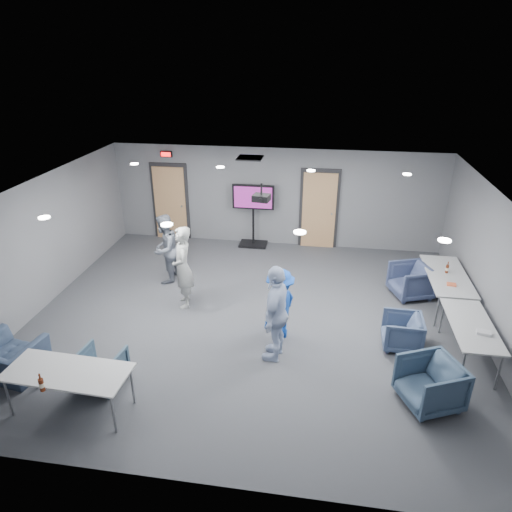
# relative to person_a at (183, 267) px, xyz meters

# --- Properties ---
(floor) EXTENTS (9.00, 9.00, 0.00)m
(floor) POSITION_rel_person_a_xyz_m (1.52, -0.31, -0.90)
(floor) COLOR #3A3C42
(floor) RESTS_ON ground
(ceiling) EXTENTS (9.00, 9.00, 0.00)m
(ceiling) POSITION_rel_person_a_xyz_m (1.52, -0.31, 1.80)
(ceiling) COLOR white
(ceiling) RESTS_ON wall_back
(wall_back) EXTENTS (9.00, 0.02, 2.70)m
(wall_back) POSITION_rel_person_a_xyz_m (1.52, 3.69, 0.45)
(wall_back) COLOR slate
(wall_back) RESTS_ON floor
(wall_front) EXTENTS (9.00, 0.02, 2.70)m
(wall_front) POSITION_rel_person_a_xyz_m (1.52, -4.31, 0.45)
(wall_front) COLOR slate
(wall_front) RESTS_ON floor
(wall_left) EXTENTS (0.02, 8.00, 2.70)m
(wall_left) POSITION_rel_person_a_xyz_m (-2.98, -0.31, 0.45)
(wall_left) COLOR slate
(wall_left) RESTS_ON floor
(wall_right) EXTENTS (0.02, 8.00, 2.70)m
(wall_right) POSITION_rel_person_a_xyz_m (6.02, -0.31, 0.45)
(wall_right) COLOR slate
(wall_right) RESTS_ON floor
(door_left) EXTENTS (1.06, 0.17, 2.24)m
(door_left) POSITION_rel_person_a_xyz_m (-1.48, 3.65, 0.17)
(door_left) COLOR black
(door_left) RESTS_ON wall_back
(door_right) EXTENTS (1.06, 0.17, 2.24)m
(door_right) POSITION_rel_person_a_xyz_m (2.72, 3.65, 0.17)
(door_right) COLOR black
(door_right) RESTS_ON wall_back
(exit_sign) EXTENTS (0.32, 0.08, 0.16)m
(exit_sign) POSITION_rel_person_a_xyz_m (-1.48, 3.63, 1.55)
(exit_sign) COLOR black
(exit_sign) RESTS_ON wall_back
(hvac_diffuser) EXTENTS (0.60, 0.60, 0.03)m
(hvac_diffuser) POSITION_rel_person_a_xyz_m (1.02, 2.49, 1.79)
(hvac_diffuser) COLOR black
(hvac_diffuser) RESTS_ON ceiling
(downlights) EXTENTS (6.18, 3.78, 0.02)m
(downlights) POSITION_rel_person_a_xyz_m (1.52, -0.31, 1.79)
(downlights) COLOR white
(downlights) RESTS_ON ceiling
(person_a) EXTENTS (0.62, 0.76, 1.80)m
(person_a) POSITION_rel_person_a_xyz_m (0.00, 0.00, 0.00)
(person_a) COLOR #999C99
(person_a) RESTS_ON floor
(person_b) EXTENTS (0.74, 0.89, 1.65)m
(person_b) POSITION_rel_person_a_xyz_m (-0.75, 1.02, -0.07)
(person_b) COLOR slate
(person_b) RESTS_ON floor
(person_c) EXTENTS (0.60, 1.12, 1.81)m
(person_c) POSITION_rel_person_a_xyz_m (2.15, -1.50, 0.01)
(person_c) COLOR #ADBDDE
(person_c) RESTS_ON floor
(person_d) EXTENTS (0.86, 1.08, 1.46)m
(person_d) POSITION_rel_person_a_xyz_m (2.15, -0.94, -0.17)
(person_d) COLOR #18419D
(person_d) RESTS_ON floor
(chair_right_a) EXTENTS (1.05, 1.03, 0.75)m
(chair_right_a) POSITION_rel_person_a_xyz_m (4.87, 1.15, -0.52)
(chair_right_a) COLOR #394362
(chair_right_a) RESTS_ON floor
(chair_right_b) EXTENTS (0.73, 0.71, 0.64)m
(chair_right_b) POSITION_rel_person_a_xyz_m (4.42, -0.85, -0.58)
(chair_right_b) COLOR #3B4A67
(chair_right_b) RESTS_ON floor
(chair_right_c) EXTENTS (1.11, 1.09, 0.77)m
(chair_right_c) POSITION_rel_person_a_xyz_m (4.64, -2.34, -0.51)
(chair_right_c) COLOR #394D63
(chair_right_c) RESTS_ON floor
(chair_front_a) EXTENTS (0.77, 0.78, 0.65)m
(chair_front_a) POSITION_rel_person_a_xyz_m (-0.60, -2.71, -0.57)
(chair_front_a) COLOR #384E61
(chair_front_a) RESTS_ON floor
(chair_front_b) EXTENTS (1.16, 1.05, 0.67)m
(chair_front_b) POSITION_rel_person_a_xyz_m (-2.24, -2.71, -0.56)
(chair_front_b) COLOR #324057
(chair_front_b) RESTS_ON floor
(table_right_a) EXTENTS (0.81, 1.95, 0.73)m
(table_right_a) POSITION_rel_person_a_xyz_m (5.52, 0.84, -0.21)
(table_right_a) COLOR #B7BABC
(table_right_a) RESTS_ON floor
(table_right_b) EXTENTS (0.72, 1.72, 0.73)m
(table_right_b) POSITION_rel_person_a_xyz_m (5.52, -1.06, -0.22)
(table_right_b) COLOR #B7BABC
(table_right_b) RESTS_ON floor
(table_front_left) EXTENTS (1.89, 0.85, 0.73)m
(table_front_left) POSITION_rel_person_a_xyz_m (-0.78, -3.31, -0.21)
(table_front_left) COLOR #B7BABC
(table_front_left) RESTS_ON floor
(bottle_front) EXTENTS (0.08, 0.08, 0.29)m
(bottle_front) POSITION_rel_person_a_xyz_m (-0.89, -3.75, -0.06)
(bottle_front) COLOR #55200E
(bottle_front) RESTS_ON table_front_left
(bottle_right) EXTENTS (0.07, 0.07, 0.26)m
(bottle_right) POSITION_rel_person_a_xyz_m (5.52, 0.94, -0.07)
(bottle_right) COLOR #55200E
(bottle_right) RESTS_ON table_right_a
(snack_box) EXTENTS (0.19, 0.15, 0.04)m
(snack_box) POSITION_rel_person_a_xyz_m (5.50, 0.37, -0.15)
(snack_box) COLOR #DA5C36
(snack_box) RESTS_ON table_right_a
(wrapper) EXTENTS (0.25, 0.20, 0.05)m
(wrapper) POSITION_rel_person_a_xyz_m (5.64, -1.33, -0.14)
(wrapper) COLOR silver
(wrapper) RESTS_ON table_right_b
(tv_stand) EXTENTS (1.14, 0.54, 1.75)m
(tv_stand) POSITION_rel_person_a_xyz_m (0.95, 3.44, 0.09)
(tv_stand) COLOR black
(tv_stand) RESTS_ON floor
(projector) EXTENTS (0.36, 0.34, 0.35)m
(projector) POSITION_rel_person_a_xyz_m (1.61, 0.31, 1.51)
(projector) COLOR black
(projector) RESTS_ON ceiling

